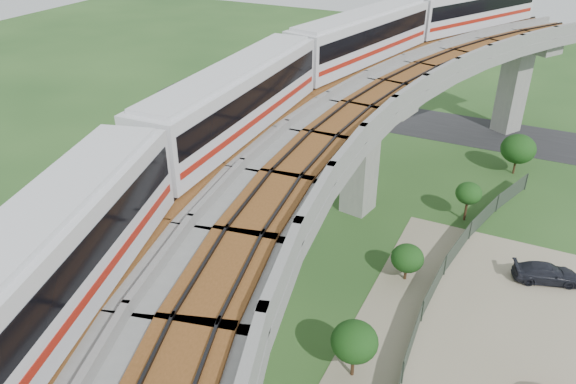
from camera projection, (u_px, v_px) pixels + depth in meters
name	position (u px, v px, depth m)	size (l,w,h in m)	color
ground	(288.00, 281.00, 35.42)	(160.00, 160.00, 0.00)	#23471C
dirt_lot	(519.00, 378.00, 28.51)	(18.00, 26.00, 0.04)	gray
asphalt_road	(412.00, 121.00, 59.03)	(60.00, 8.00, 0.03)	#232326
viaduct	(354.00, 165.00, 29.56)	(19.58, 73.98, 11.40)	#99968E
metro_train	(333.00, 71.00, 33.16)	(13.01, 61.11, 3.64)	silver
fence	(445.00, 318.00, 31.35)	(3.87, 38.73, 1.50)	#2D382D
tree_0	(518.00, 149.00, 47.41)	(2.90, 2.90, 3.55)	#382314
tree_1	(469.00, 193.00, 40.76)	(1.90, 1.90, 3.09)	#382314
tree_2	(407.00, 258.00, 34.84)	(2.06, 2.06, 2.51)	#382314
tree_3	(354.00, 342.00, 27.62)	(2.38, 2.38, 3.30)	#382314
car_dark	(546.00, 273.00, 35.16)	(1.64, 4.03, 1.17)	black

